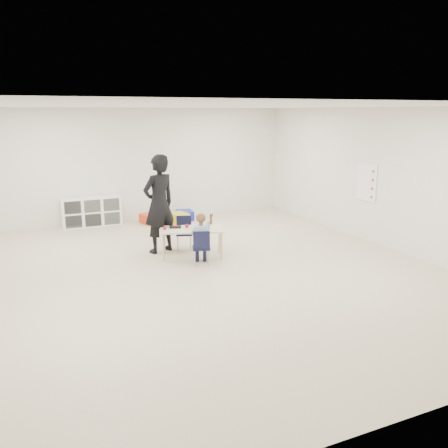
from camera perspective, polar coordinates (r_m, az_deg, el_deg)
name	(u,v)px	position (r m, az deg, el deg)	size (l,w,h in m)	color
room	(203,192)	(7.91, -2.57, 3.82)	(9.00, 9.02, 2.80)	beige
table	(192,242)	(9.07, -3.84, -2.21)	(1.33, 0.96, 0.55)	#F3E2C2
chair_near	(201,247)	(8.56, -2.75, -2.80)	(0.32, 0.30, 0.66)	black
chair_far	(184,233)	(9.55, -4.82, -1.10)	(0.32, 0.30, 0.66)	black
child	(201,237)	(8.51, -2.76, -1.57)	(0.44, 0.44, 1.04)	#A3BADD
lunch_tray_near	(199,227)	(9.03, -3.02, -0.38)	(0.22, 0.16, 0.03)	black
lunch_tray_far	(175,227)	(9.10, -5.87, -0.34)	(0.22, 0.16, 0.03)	black
milk_carton	(194,227)	(8.89, -3.68, -0.38)	(0.07, 0.07, 0.10)	white
bread_roll	(207,227)	(8.93, -2.08, -0.41)	(0.09, 0.09, 0.07)	tan
apple_near	(187,226)	(9.06, -4.49, -0.22)	(0.07, 0.07, 0.07)	maroon
apple_far	(165,228)	(8.94, -7.16, -0.49)	(0.07, 0.07, 0.07)	maroon
cubby_shelf	(91,212)	(11.89, -15.65, 1.44)	(1.40, 0.40, 0.70)	white
rules_poster	(366,182)	(10.53, 16.77, 4.85)	(0.02, 0.60, 0.80)	white
adult	(159,204)	(9.28, -7.81, 2.40)	(0.70, 0.46, 1.93)	black
bin_red	(150,219)	(11.90, -8.91, 0.63)	(0.37, 0.47, 0.23)	red
bin_yellow	(179,218)	(11.91, -5.44, 0.76)	(0.37, 0.48, 0.24)	gold
bin_blue	(185,215)	(12.19, -4.73, 1.07)	(0.37, 0.48, 0.24)	#1620A8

